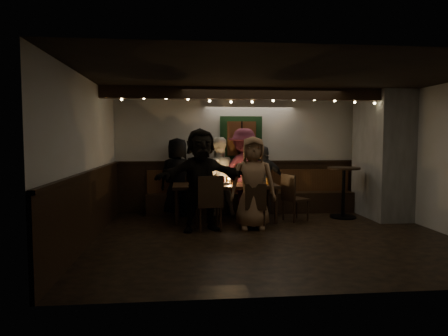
{
  "coord_description": "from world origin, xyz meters",
  "views": [
    {
      "loc": [
        -1.48,
        -6.47,
        1.64
      ],
      "look_at": [
        -0.67,
        1.6,
        1.05
      ],
      "focal_mm": 32.0,
      "sensor_mm": 36.0,
      "label": 1
    }
  ],
  "objects": [
    {
      "name": "high_top",
      "position": [
        1.82,
        1.48,
        0.67
      ],
      "size": [
        0.66,
        0.66,
        1.06
      ],
      "color": "black",
      "rests_on": "ground"
    },
    {
      "name": "person_e",
      "position": [
        0.26,
        2.04,
        0.74
      ],
      "size": [
        0.91,
        0.46,
        1.49
      ],
      "primitive_type": "imported",
      "rotation": [
        0.0,
        0.0,
        3.03
      ],
      "color": "#2B2A2C",
      "rests_on": "ground"
    },
    {
      "name": "person_d",
      "position": [
        -0.18,
        2.08,
        0.93
      ],
      "size": [
        1.29,
        0.85,
        1.87
      ],
      "primitive_type": "imported",
      "rotation": [
        0.0,
        0.0,
        3.27
      ],
      "color": "#501C2B",
      "rests_on": "ground"
    },
    {
      "name": "person_c",
      "position": [
        -0.77,
        2.05,
        0.84
      ],
      "size": [
        0.93,
        0.79,
        1.68
      ],
      "primitive_type": "imported",
      "rotation": [
        0.0,
        0.0,
        3.36
      ],
      "color": "white",
      "rests_on": "ground"
    },
    {
      "name": "chair_end",
      "position": [
        0.66,
        1.25,
        0.53
      ],
      "size": [
        0.56,
        0.56,
        0.94
      ],
      "color": "black",
      "rests_on": "ground"
    },
    {
      "name": "person_a",
      "position": [
        -1.62,
        2.08,
        0.83
      ],
      "size": [
        0.93,
        0.75,
        1.66
      ],
      "primitive_type": "imported",
      "rotation": [
        0.0,
        0.0,
        2.84
      ],
      "color": "black",
      "rests_on": "ground"
    },
    {
      "name": "chair_near_right",
      "position": [
        -0.2,
        0.57,
        0.47
      ],
      "size": [
        0.43,
        0.43,
        0.84
      ],
      "color": "black",
      "rests_on": "ground"
    },
    {
      "name": "chair_near_left",
      "position": [
        -1.03,
        0.51,
        0.56
      ],
      "size": [
        0.5,
        0.5,
        1.0
      ],
      "color": "black",
      "rests_on": "ground"
    },
    {
      "name": "person_b",
      "position": [
        -1.23,
        2.13,
        0.78
      ],
      "size": [
        0.62,
        0.45,
        1.55
      ],
      "primitive_type": "imported",
      "rotation": [
        0.0,
        0.0,
        3.29
      ],
      "color": "black",
      "rests_on": "ground"
    },
    {
      "name": "room",
      "position": [
        1.07,
        1.42,
        1.07
      ],
      "size": [
        6.02,
        5.01,
        2.62
      ],
      "color": "black",
      "rests_on": "ground"
    },
    {
      "name": "person_g",
      "position": [
        -0.24,
        0.64,
        0.84
      ],
      "size": [
        0.86,
        0.6,
        1.69
      ],
      "primitive_type": "imported",
      "rotation": [
        0.0,
        0.0,
        -0.08
      ],
      "color": "#8C6445",
      "rests_on": "ground"
    },
    {
      "name": "dining_table",
      "position": [
        -0.67,
        1.4,
        0.68
      ],
      "size": [
        2.07,
        0.89,
        0.9
      ],
      "color": "black",
      "rests_on": "ground"
    },
    {
      "name": "person_f",
      "position": [
        -1.18,
        0.6,
        0.92
      ],
      "size": [
        1.77,
        0.86,
        1.84
      ],
      "primitive_type": "imported",
      "rotation": [
        0.0,
        0.0,
        0.19
      ],
      "color": "black",
      "rests_on": "ground"
    }
  ]
}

